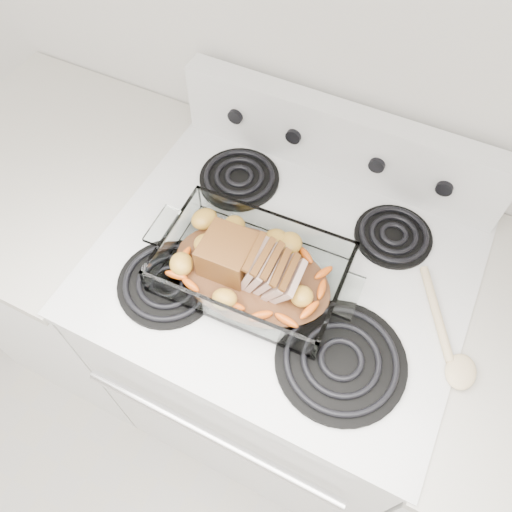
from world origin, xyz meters
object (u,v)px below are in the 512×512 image
at_px(electric_range, 277,343).
at_px(counter_right, 507,451).
at_px(baking_dish, 252,271).
at_px(pork_roast, 243,260).
at_px(counter_left, 91,260).

xyz_separation_m(electric_range, counter_right, (0.66, -0.00, -0.02)).
distance_m(electric_range, baking_dish, 0.49).
bearing_deg(electric_range, baking_dish, -120.49).
distance_m(baking_dish, pork_roast, 0.03).
bearing_deg(counter_right, counter_left, 180.00).
height_order(electric_range, counter_left, electric_range).
bearing_deg(counter_right, electric_range, 179.90).
bearing_deg(electric_range, counter_right, -0.10).
relative_size(baking_dish, pork_roast, 1.77).
bearing_deg(baking_dish, counter_left, 171.28).
xyz_separation_m(counter_left, pork_roast, (0.60, -0.07, 0.52)).
height_order(counter_left, baking_dish, baking_dish).
bearing_deg(counter_left, baking_dish, -6.43).
distance_m(counter_right, pork_roast, 0.90).
distance_m(electric_range, counter_left, 0.67).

